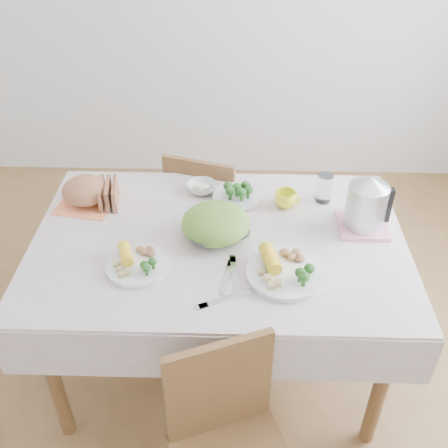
{
  "coord_description": "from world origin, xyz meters",
  "views": [
    {
      "loc": [
        0.07,
        -1.65,
        2.08
      ],
      "look_at": [
        0.02,
        0.02,
        0.82
      ],
      "focal_mm": 42.0,
      "sensor_mm": 36.0,
      "label": 1
    }
  ],
  "objects_px": {
    "dining_table": "(219,306)",
    "yellow_mug": "(286,199)",
    "salad_bowl": "(216,230)",
    "electric_kettle": "(366,203)",
    "dinner_plate_left": "(137,265)",
    "chair_far": "(212,207)",
    "dinner_plate_right": "(286,273)"
  },
  "relations": [
    {
      "from": "yellow_mug",
      "to": "salad_bowl",
      "type": "bearing_deg",
      "value": -143.07
    },
    {
      "from": "yellow_mug",
      "to": "dinner_plate_left",
      "type": "bearing_deg",
      "value": -144.24
    },
    {
      "from": "dining_table",
      "to": "yellow_mug",
      "type": "height_order",
      "value": "yellow_mug"
    },
    {
      "from": "dinner_plate_left",
      "to": "dinner_plate_right",
      "type": "distance_m",
      "value": 0.55
    },
    {
      "from": "chair_far",
      "to": "electric_kettle",
      "type": "height_order",
      "value": "electric_kettle"
    },
    {
      "from": "dinner_plate_left",
      "to": "salad_bowl",
      "type": "bearing_deg",
      "value": 34.54
    },
    {
      "from": "yellow_mug",
      "to": "electric_kettle",
      "type": "distance_m",
      "value": 0.35
    },
    {
      "from": "dinner_plate_right",
      "to": "electric_kettle",
      "type": "distance_m",
      "value": 0.47
    },
    {
      "from": "chair_far",
      "to": "dinner_plate_right",
      "type": "xyz_separation_m",
      "value": [
        0.32,
        -0.86,
        0.31
      ]
    },
    {
      "from": "dining_table",
      "to": "chair_far",
      "type": "height_order",
      "value": "chair_far"
    },
    {
      "from": "dinner_plate_right",
      "to": "electric_kettle",
      "type": "height_order",
      "value": "electric_kettle"
    },
    {
      "from": "salad_bowl",
      "to": "yellow_mug",
      "type": "height_order",
      "value": "yellow_mug"
    },
    {
      "from": "yellow_mug",
      "to": "dinner_plate_right",
      "type": "bearing_deg",
      "value": -93.5
    },
    {
      "from": "dinner_plate_left",
      "to": "electric_kettle",
      "type": "xyz_separation_m",
      "value": [
        0.89,
        0.28,
        0.11
      ]
    },
    {
      "from": "dining_table",
      "to": "dinner_plate_right",
      "type": "distance_m",
      "value": 0.52
    },
    {
      "from": "salad_bowl",
      "to": "electric_kettle",
      "type": "height_order",
      "value": "electric_kettle"
    },
    {
      "from": "chair_far",
      "to": "salad_bowl",
      "type": "bearing_deg",
      "value": 111.71
    },
    {
      "from": "salad_bowl",
      "to": "dining_table",
      "type": "bearing_deg",
      "value": -50.68
    },
    {
      "from": "dinner_plate_left",
      "to": "dining_table",
      "type": "bearing_deg",
      "value": 31.52
    },
    {
      "from": "dinner_plate_left",
      "to": "electric_kettle",
      "type": "bearing_deg",
      "value": 17.3
    },
    {
      "from": "dining_table",
      "to": "electric_kettle",
      "type": "height_order",
      "value": "electric_kettle"
    },
    {
      "from": "electric_kettle",
      "to": "yellow_mug",
      "type": "bearing_deg",
      "value": 175.08
    },
    {
      "from": "chair_far",
      "to": "dinner_plate_right",
      "type": "bearing_deg",
      "value": 127.3
    },
    {
      "from": "salad_bowl",
      "to": "electric_kettle",
      "type": "xyz_separation_m",
      "value": [
        0.6,
        0.08,
        0.09
      ]
    },
    {
      "from": "dining_table",
      "to": "chair_far",
      "type": "distance_m",
      "value": 0.65
    },
    {
      "from": "dining_table",
      "to": "electric_kettle",
      "type": "relative_size",
      "value": 6.19
    },
    {
      "from": "dinner_plate_right",
      "to": "yellow_mug",
      "type": "bearing_deg",
      "value": 86.5
    },
    {
      "from": "chair_far",
      "to": "salad_bowl",
      "type": "distance_m",
      "value": 0.71
    },
    {
      "from": "dinner_plate_right",
      "to": "dining_table",
      "type": "bearing_deg",
      "value": 140.06
    },
    {
      "from": "salad_bowl",
      "to": "yellow_mug",
      "type": "bearing_deg",
      "value": 36.93
    },
    {
      "from": "chair_far",
      "to": "yellow_mug",
      "type": "relative_size",
      "value": 8.8
    },
    {
      "from": "dining_table",
      "to": "yellow_mug",
      "type": "relative_size",
      "value": 14.65
    }
  ]
}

